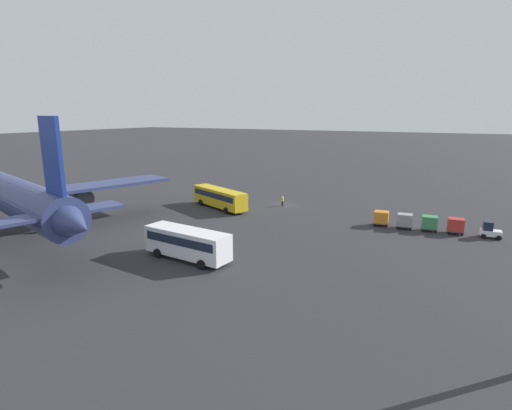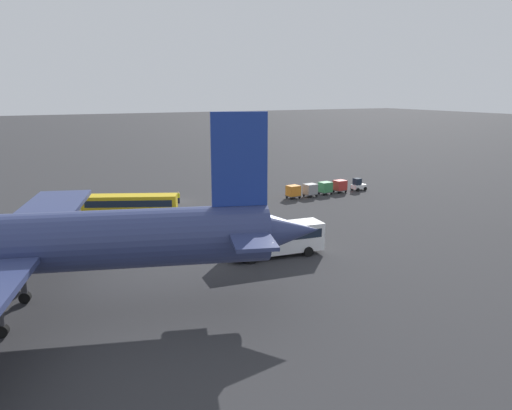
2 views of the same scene
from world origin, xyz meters
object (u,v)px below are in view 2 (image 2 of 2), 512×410
shuttle_bus_far (275,237)px  cargo_cart_orange (293,191)px  baggage_tug (358,185)px  cargo_cart_green (325,187)px  shuttle_bus_near (130,205)px  cargo_cart_red (340,185)px  cargo_cart_grey (310,189)px  worker_person (179,197)px

shuttle_bus_far → cargo_cart_orange: 28.08m
baggage_tug → cargo_cart_green: bearing=-1.5°
shuttle_bus_near → cargo_cart_orange: bearing=-153.5°
shuttle_bus_far → cargo_cart_green: shuttle_bus_far is taller
cargo_cart_red → cargo_cart_grey: same height
cargo_cart_green → cargo_cart_orange: bearing=2.5°
shuttle_bus_near → cargo_cart_grey: (-28.86, -1.46, -0.74)m
worker_person → baggage_tug: bearing=172.3°
shuttle_bus_near → cargo_cart_grey: 28.90m
shuttle_bus_near → baggage_tug: shuttle_bus_near is taller
cargo_cart_red → cargo_cart_green: size_ratio=1.00×
worker_person → cargo_cart_green: 23.81m
shuttle_bus_far → cargo_cart_red: size_ratio=4.75×
baggage_tug → cargo_cart_grey: 10.11m
shuttle_bus_near → cargo_cart_green: bearing=-153.7°
worker_person → cargo_cart_red: 26.82m
baggage_tug → worker_person: size_ratio=1.44×
shuttle_bus_far → shuttle_bus_near: bearing=-60.2°
cargo_cart_red → cargo_cart_orange: size_ratio=1.00×
worker_person → cargo_cart_red: cargo_cart_red is taller
cargo_cart_red → cargo_cart_grey: bearing=5.7°
cargo_cart_red → cargo_cart_grey: (6.21, 0.62, 0.00)m
shuttle_bus_far → worker_person: bearing=-82.1°
shuttle_bus_near → cargo_cart_orange: (-25.75, -1.52, -0.74)m
shuttle_bus_far → cargo_cart_green: size_ratio=4.75×
shuttle_bus_far → cargo_cart_orange: shuttle_bus_far is taller
shuttle_bus_near → shuttle_bus_far: 23.81m
shuttle_bus_far → baggage_tug: (-29.03, -23.85, -1.02)m
shuttle_bus_far → cargo_cart_orange: bearing=-119.2°
shuttle_bus_near → cargo_cart_red: (-35.06, -2.08, -0.74)m
shuttle_bus_near → worker_person: 10.70m
worker_person → cargo_cart_green: bearing=169.1°
cargo_cart_red → cargo_cart_green: bearing=5.3°
shuttle_bus_far → cargo_cart_green: bearing=-128.0°
shuttle_bus_near → cargo_cart_green: shuttle_bus_near is taller
cargo_cart_green → cargo_cart_grey: 3.12m
baggage_tug → cargo_cart_grey: bearing=-0.6°
shuttle_bus_near → shuttle_bus_far: shuttle_bus_far is taller
baggage_tug → worker_person: 30.63m
cargo_cart_red → cargo_cart_green: (3.10, 0.29, 0.00)m
shuttle_bus_near → cargo_cart_grey: size_ratio=5.64×
cargo_cart_orange → shuttle_bus_near: bearing=3.4°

